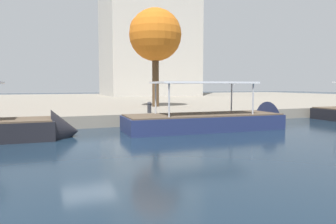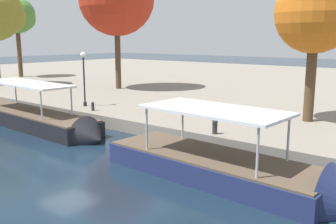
# 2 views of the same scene
# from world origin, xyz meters

# --- Properties ---
(ground_plane) EXTENTS (220.00, 220.00, 0.00)m
(ground_plane) POSITION_xyz_m (0.00, 0.00, 0.00)
(ground_plane) COLOR #142333
(dock_promenade) EXTENTS (120.00, 55.00, 0.83)m
(dock_promenade) POSITION_xyz_m (0.00, 32.97, 0.42)
(dock_promenade) COLOR gray
(dock_promenade) RESTS_ON ground_plane
(tour_boat_1) EXTENTS (14.48, 3.18, 3.93)m
(tour_boat_1) POSITION_xyz_m (-7.04, 2.67, 0.43)
(tour_boat_1) COLOR black
(tour_boat_1) RESTS_ON ground_plane
(tour_boat_2) EXTENTS (11.36, 3.63, 4.20)m
(tour_boat_2) POSITION_xyz_m (8.54, 2.11, 0.40)
(tour_boat_2) COLOR navy
(tour_boat_2) RESTS_ON ground_plane
(mooring_bollard_0) EXTENTS (0.24, 0.24, 0.65)m
(mooring_bollard_0) POSITION_xyz_m (-5.42, 6.32, 1.18)
(mooring_bollard_0) COLOR #2D2D33
(mooring_bollard_0) RESTS_ON dock_promenade
(mooring_bollard_1) EXTENTS (0.31, 0.31, 0.82)m
(mooring_bollard_1) POSITION_xyz_m (5.13, 5.98, 1.27)
(mooring_bollard_1) COLOR #2D2D33
(mooring_bollard_1) RESTS_ON dock_promenade
(lamp_post) EXTENTS (0.41, 0.41, 4.14)m
(lamp_post) POSITION_xyz_m (-7.39, 7.21, 3.46)
(lamp_post) COLOR black
(lamp_post) RESTS_ON dock_promenade
(tree_1) EXTENTS (4.83, 4.96, 10.68)m
(tree_1) POSITION_xyz_m (-32.70, 16.74, 8.89)
(tree_1) COLOR #4C3823
(tree_1) RESTS_ON dock_promenade
(tree_2) EXTENTS (4.83, 4.83, 9.04)m
(tree_2) POSITION_xyz_m (7.81, 12.74, 7.44)
(tree_2) COLOR #4C3823
(tree_2) RESTS_ON dock_promenade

